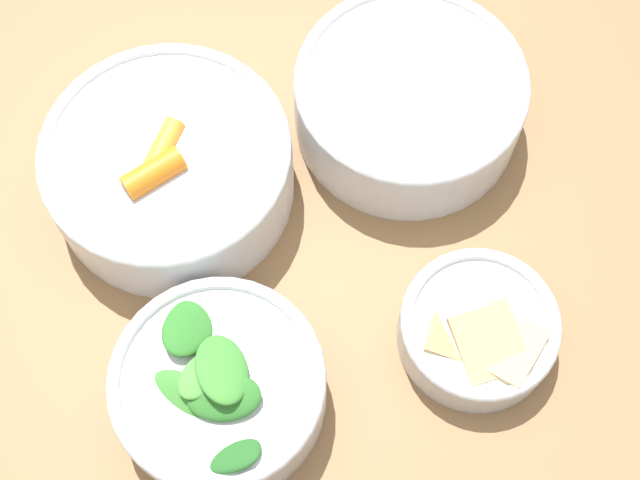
{
  "coord_description": "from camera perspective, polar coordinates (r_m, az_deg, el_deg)",
  "views": [
    {
      "loc": [
        -0.03,
        -0.22,
        1.41
      ],
      "look_at": [
        0.09,
        0.02,
        0.78
      ],
      "focal_mm": 50.0,
      "sensor_mm": 36.0,
      "label": 1
    }
  ],
  "objects": [
    {
      "name": "bowl_carrots",
      "position": [
        0.72,
        -9.58,
        4.58
      ],
      "size": [
        0.2,
        0.2,
        0.08
      ],
      "color": "silver",
      "rests_on": "dining_table"
    },
    {
      "name": "dining_table",
      "position": [
        0.81,
        -5.13,
        -8.43
      ],
      "size": [
        1.08,
        0.92,
        0.75
      ],
      "color": "olive",
      "rests_on": "ground_plane"
    },
    {
      "name": "bowl_cookies",
      "position": [
        0.68,
        10.08,
        -5.68
      ],
      "size": [
        0.12,
        0.12,
        0.04
      ],
      "color": "silver",
      "rests_on": "dining_table"
    },
    {
      "name": "bowl_greens",
      "position": [
        0.65,
        -6.5,
        -9.35
      ],
      "size": [
        0.15,
        0.15,
        0.08
      ],
      "color": "silver",
      "rests_on": "dining_table"
    },
    {
      "name": "bowl_beans_hotdog",
      "position": [
        0.75,
        5.71,
        8.8
      ],
      "size": [
        0.19,
        0.19,
        0.07
      ],
      "color": "silver",
      "rests_on": "dining_table"
    }
  ]
}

